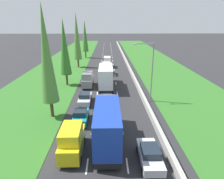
# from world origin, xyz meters

# --- Properties ---
(ground_plane) EXTENTS (300.00, 300.00, 0.00)m
(ground_plane) POSITION_xyz_m (0.00, 60.00, 0.00)
(ground_plane) COLOR #28282B
(ground_plane) RESTS_ON ground
(grass_verge_left) EXTENTS (14.00, 140.00, 0.04)m
(grass_verge_left) POSITION_xyz_m (-12.65, 60.00, 0.02)
(grass_verge_left) COLOR #2D6623
(grass_verge_left) RESTS_ON ground
(grass_verge_right) EXTENTS (14.00, 140.00, 0.04)m
(grass_verge_right) POSITION_xyz_m (14.35, 60.00, 0.02)
(grass_verge_right) COLOR #2D6623
(grass_verge_right) RESTS_ON ground
(median_barrier) EXTENTS (0.44, 120.00, 0.85)m
(median_barrier) POSITION_xyz_m (5.70, 60.00, 0.42)
(median_barrier) COLOR #9E9B93
(median_barrier) RESTS_ON ground
(lane_markings) EXTENTS (3.64, 116.00, 0.01)m
(lane_markings) POSITION_xyz_m (0.00, 60.00, 0.01)
(lane_markings) COLOR white
(lane_markings) RESTS_ON ground
(yellow_van_left_lane) EXTENTS (1.96, 4.90, 2.82)m
(yellow_van_left_lane) POSITION_xyz_m (-3.27, 16.86, 1.40)
(yellow_van_left_lane) COLOR yellow
(yellow_van_left_lane) RESTS_ON ground
(teal_hatchback_left_lane) EXTENTS (1.74, 3.90, 1.72)m
(teal_hatchback_left_lane) POSITION_xyz_m (-3.25, 22.92, 0.84)
(teal_hatchback_left_lane) COLOR teal
(teal_hatchback_left_lane) RESTS_ON ground
(silver_sedan_left_lane) EXTENTS (1.82, 4.50, 1.64)m
(silver_sedan_left_lane) POSITION_xyz_m (-3.38, 29.01, 0.81)
(silver_sedan_left_lane) COLOR silver
(silver_sedan_left_lane) RESTS_ON ground
(silver_sedan_right_lane_second) EXTENTS (1.82, 4.50, 1.64)m
(silver_sedan_right_lane_second) POSITION_xyz_m (3.72, 15.34, 0.81)
(silver_sedan_right_lane_second) COLOR silver
(silver_sedan_right_lane_second) RESTS_ON ground
(blue_box_truck_centre_lane) EXTENTS (2.46, 9.40, 4.18)m
(blue_box_truck_centre_lane) POSITION_xyz_m (0.03, 18.67, 2.18)
(blue_box_truck_centre_lane) COLOR black
(blue_box_truck_centre_lane) RESTS_ON ground
(blue_hatchback_centre_lane) EXTENTS (1.74, 3.90, 1.72)m
(blue_hatchback_centre_lane) POSITION_xyz_m (-0.09, 28.02, 0.84)
(blue_hatchback_centre_lane) COLOR #1E47B7
(blue_hatchback_centre_lane) RESTS_ON ground
(grey_van_left_lane) EXTENTS (1.96, 4.90, 2.82)m
(grey_van_left_lane) POSITION_xyz_m (-3.70, 37.09, 1.40)
(grey_van_left_lane) COLOR slate
(grey_van_left_lane) RESTS_ON ground
(white_box_truck_centre_lane) EXTENTS (2.46, 9.40, 4.18)m
(white_box_truck_centre_lane) POSITION_xyz_m (-0.23, 36.56, 2.18)
(white_box_truck_centre_lane) COLOR black
(white_box_truck_centre_lane) RESTS_ON ground
(silver_van_centre_lane) EXTENTS (1.96, 4.90, 2.82)m
(silver_van_centre_lane) POSITION_xyz_m (-0.25, 46.35, 1.40)
(silver_van_centre_lane) COLOR silver
(silver_van_centre_lane) RESTS_ON ground
(white_van_centre_lane) EXTENTS (1.96, 4.90, 2.82)m
(white_van_centre_lane) POSITION_xyz_m (0.00, 54.20, 1.40)
(white_van_centre_lane) COLOR white
(white_van_centre_lane) RESTS_ON ground
(poplar_tree_second) EXTENTS (2.15, 2.15, 14.02)m
(poplar_tree_second) POSITION_xyz_m (-7.19, 24.59, 8.06)
(poplar_tree_second) COLOR #4C3823
(poplar_tree_second) RESTS_ON ground
(poplar_tree_third) EXTENTS (2.11, 2.11, 12.47)m
(poplar_tree_third) POSITION_xyz_m (-7.87, 38.26, 7.29)
(poplar_tree_third) COLOR #4C3823
(poplar_tree_third) RESTS_ON ground
(poplar_tree_fourth) EXTENTS (2.15, 2.15, 14.09)m
(poplar_tree_fourth) POSITION_xyz_m (-7.85, 54.12, 8.10)
(poplar_tree_fourth) COLOR #4C3823
(poplar_tree_fourth) RESTS_ON ground
(poplar_tree_fifth) EXTENTS (2.11, 2.11, 12.34)m
(poplar_tree_fifth) POSITION_xyz_m (-7.34, 68.75, 7.22)
(poplar_tree_fifth) COLOR #4C3823
(poplar_tree_fifth) RESTS_ON ground
(street_light_mast) EXTENTS (3.20, 0.28, 9.00)m
(street_light_mast) POSITION_xyz_m (6.39, 29.62, 5.23)
(street_light_mast) COLOR gray
(street_light_mast) RESTS_ON ground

